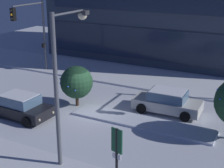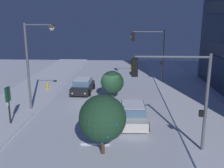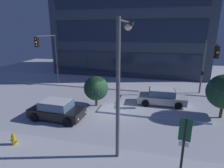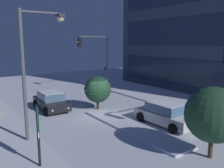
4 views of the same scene
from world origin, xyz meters
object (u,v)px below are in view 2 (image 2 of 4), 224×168
at_px(traffic_light_corner_far_right, 176,86).
at_px(decorated_tree_left_of_median, 103,118).
at_px(traffic_light_corner_far_left, 151,47).
at_px(car_far, 133,114).
at_px(car_near, 83,86).
at_px(street_lamp_arched, 35,55).
at_px(decorated_tree_median, 112,82).
at_px(parking_info_sign, 8,101).
at_px(fire_hydrant, 48,87).

xyz_separation_m(traffic_light_corner_far_right, decorated_tree_left_of_median, (0.48, -4.09, -1.82)).
xyz_separation_m(traffic_light_corner_far_left, decorated_tree_left_of_median, (17.62, -4.32, -2.14)).
bearing_deg(car_far, car_near, 30.58).
height_order(traffic_light_corner_far_right, street_lamp_arched, street_lamp_arched).
distance_m(car_far, traffic_light_corner_far_left, 13.74).
xyz_separation_m(car_far, decorated_tree_median, (-5.86, -1.84, 0.98)).
height_order(traffic_light_corner_far_right, parking_info_sign, traffic_light_corner_far_right).
xyz_separation_m(traffic_light_corner_far_right, street_lamp_arched, (-6.47, -10.19, 0.78)).
bearing_deg(traffic_light_corner_far_right, decorated_tree_median, -67.76).
bearing_deg(car_far, parking_info_sign, 93.55).
distance_m(parking_info_sign, decorated_tree_left_of_median, 8.10).
height_order(car_far, street_lamp_arched, street_lamp_arched).
relative_size(traffic_light_corner_far_left, decorated_tree_median, 2.26).
relative_size(car_far, fire_hydrant, 5.21).
bearing_deg(decorated_tree_left_of_median, car_near, -165.66).
bearing_deg(traffic_light_corner_far_right, fire_hydrant, -48.37).
xyz_separation_m(decorated_tree_median, decorated_tree_left_of_median, (10.45, -0.01, 0.49)).
height_order(traffic_light_corner_far_right, decorated_tree_median, traffic_light_corner_far_right).
xyz_separation_m(car_far, fire_hydrant, (-8.61, -9.07, -0.29)).
bearing_deg(decorated_tree_median, fire_hydrant, -110.83).
xyz_separation_m(traffic_light_corner_far_left, fire_hydrant, (4.42, -11.54, -3.90)).
relative_size(traffic_light_corner_far_right, decorated_tree_left_of_median, 1.64).
relative_size(car_near, parking_info_sign, 1.51).
height_order(car_far, parking_info_sign, parking_info_sign).
relative_size(fire_hydrant, decorated_tree_left_of_median, 0.25).
bearing_deg(traffic_light_corner_far_left, traffic_light_corner_far_right, 89.22).
bearing_deg(car_far, traffic_light_corner_far_right, -153.12).
bearing_deg(street_lamp_arched, fire_hydrant, 102.13).
xyz_separation_m(street_lamp_arched, decorated_tree_median, (-3.50, 6.12, -3.09)).
bearing_deg(fire_hydrant, traffic_light_corner_far_right, 41.63).
height_order(traffic_light_corner_far_left, decorated_tree_left_of_median, traffic_light_corner_far_left).
bearing_deg(decorated_tree_left_of_median, street_lamp_arched, -138.74).
bearing_deg(decorated_tree_median, traffic_light_corner_far_left, 148.99).
distance_m(traffic_light_corner_far_right, fire_hydrant, 17.39).
height_order(traffic_light_corner_far_left, traffic_light_corner_far_right, traffic_light_corner_far_left).
bearing_deg(parking_info_sign, decorated_tree_median, 56.03).
bearing_deg(decorated_tree_median, decorated_tree_left_of_median, -0.07).
height_order(car_near, car_far, same).
distance_m(fire_hydrant, parking_info_sign, 9.54).
height_order(traffic_light_corner_far_left, street_lamp_arched, street_lamp_arched).
xyz_separation_m(traffic_light_corner_far_left, parking_info_sign, (13.85, -11.49, -2.47)).
distance_m(traffic_light_corner_far_left, decorated_tree_left_of_median, 18.27).
xyz_separation_m(car_far, parking_info_sign, (0.83, -9.01, 1.14)).
bearing_deg(decorated_tree_median, parking_info_sign, -47.03).
relative_size(decorated_tree_median, decorated_tree_left_of_median, 0.80).
xyz_separation_m(car_near, decorated_tree_left_of_median, (12.64, 3.23, 1.47)).
distance_m(street_lamp_arched, decorated_tree_left_of_median, 9.61).
relative_size(car_far, traffic_light_corner_far_left, 0.71).
xyz_separation_m(car_near, street_lamp_arched, (5.68, -2.87, 4.07)).
bearing_deg(parking_info_sign, traffic_light_corner_far_left, 63.39).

